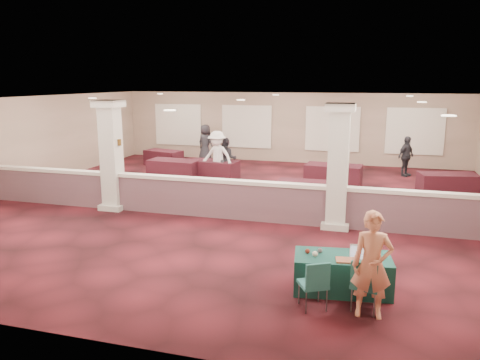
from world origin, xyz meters
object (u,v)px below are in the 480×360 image
(near_table, at_px, (342,273))
(far_table_front_left, at_px, (174,170))
(woman, at_px, (372,265))
(far_table_front_right, at_px, (448,185))
(attendee_a, at_px, (226,159))
(far_table_back_right, at_px, (333,176))
(attendee_b, at_px, (217,156))
(attendee_c, at_px, (406,156))
(far_table_back_center, at_px, (214,170))
(far_table_front_center, at_px, (308,194))
(far_table_back_left, at_px, (164,158))
(attendee_d, at_px, (205,143))
(conf_chair_main, at_px, (365,282))
(conf_chair_side, at_px, (315,281))

(near_table, height_order, far_table_front_left, far_table_front_left)
(woman, relative_size, far_table_front_right, 0.96)
(far_table_front_left, xyz_separation_m, attendee_a, (1.97, 0.41, 0.43))
(far_table_back_right, relative_size, attendee_a, 1.20)
(far_table_front_left, bearing_deg, attendee_b, 6.42)
(far_table_front_left, height_order, attendee_c, attendee_c)
(far_table_back_center, distance_m, attendee_c, 7.63)
(far_table_front_center, relative_size, attendee_a, 1.15)
(far_table_back_right, bearing_deg, attendee_a, -178.64)
(far_table_back_left, bearing_deg, far_table_back_center, -36.29)
(near_table, bearing_deg, far_table_front_left, 122.56)
(far_table_front_right, distance_m, far_table_back_left, 11.75)
(woman, height_order, far_table_back_right, woman)
(woman, bearing_deg, far_table_front_right, 72.01)
(far_table_front_left, height_order, far_table_back_left, far_table_front_left)
(far_table_back_left, distance_m, attendee_b, 4.31)
(attendee_a, relative_size, attendee_c, 1.03)
(near_table, height_order, far_table_front_right, far_table_front_right)
(attendee_a, xyz_separation_m, attendee_d, (-2.23, 3.78, 0.05))
(attendee_b, relative_size, attendee_d, 1.10)
(attendee_b, bearing_deg, woman, -48.08)
(attendee_c, bearing_deg, woman, -149.25)
(attendee_c, height_order, attendee_d, attendee_d)
(conf_chair_main, xyz_separation_m, far_table_back_left, (-9.05, 11.55, -0.20))
(near_table, bearing_deg, conf_chair_main, -68.20)
(far_table_back_center, height_order, attendee_a, attendee_a)
(far_table_front_right, height_order, attendee_b, attendee_b)
(far_table_back_right, bearing_deg, far_table_back_center, -178.50)
(woman, relative_size, far_table_front_center, 0.93)
(conf_chair_main, height_order, far_table_back_left, conf_chair_main)
(attendee_b, distance_m, attendee_c, 7.50)
(conf_chair_side, distance_m, attendee_d, 14.80)
(conf_chair_side, height_order, far_table_front_center, conf_chair_side)
(conf_chair_main, bearing_deg, far_table_front_center, 118.67)
(attendee_a, bearing_deg, attendee_d, 108.53)
(attendee_a, height_order, attendee_b, attendee_b)
(attendee_d, bearing_deg, near_table, 142.57)
(attendee_a, relative_size, attendee_d, 0.94)
(woman, distance_m, attendee_b, 10.74)
(far_table_front_center, distance_m, attendee_c, 6.46)
(near_table, bearing_deg, attendee_c, 73.65)
(woman, bearing_deg, far_table_front_center, 103.04)
(conf_chair_side, height_order, far_table_back_right, conf_chair_side)
(far_table_back_left, relative_size, far_table_back_center, 0.90)
(conf_chair_main, relative_size, far_table_front_right, 0.50)
(attendee_a, height_order, attendee_d, attendee_d)
(far_table_back_right, relative_size, attendee_c, 1.23)
(conf_chair_main, distance_m, far_table_front_left, 11.45)
(far_table_back_center, distance_m, far_table_back_right, 4.50)
(near_table, relative_size, attendee_c, 1.07)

